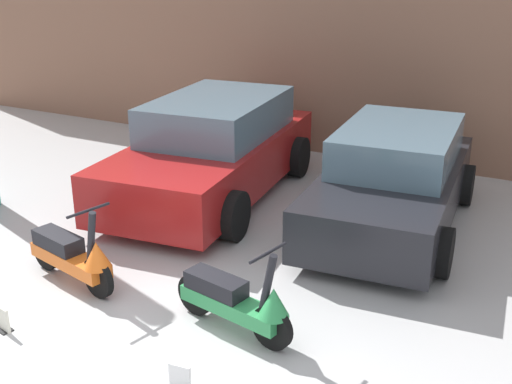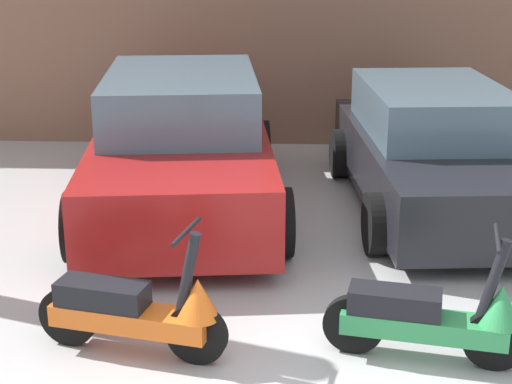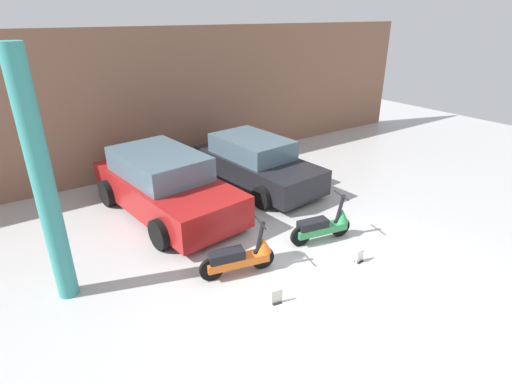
% 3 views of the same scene
% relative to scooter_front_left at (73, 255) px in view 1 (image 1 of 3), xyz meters
% --- Properties ---
extents(ground_plane, '(28.00, 28.00, 0.00)m').
position_rel_scooter_front_left_xyz_m(ground_plane, '(1.31, -1.13, -0.36)').
color(ground_plane, '#B2B2B2').
extents(wall_back, '(19.60, 0.12, 4.12)m').
position_rel_scooter_front_left_xyz_m(wall_back, '(1.31, 5.96, 1.70)').
color(wall_back, '#845B47').
rests_on(wall_back, ground_plane).
extents(scooter_front_left, '(1.43, 0.62, 1.01)m').
position_rel_scooter_front_left_xyz_m(scooter_front_left, '(0.00, 0.00, 0.00)').
color(scooter_front_left, black).
rests_on(scooter_front_left, ground_plane).
extents(scooter_front_right, '(1.41, 0.59, 0.99)m').
position_rel_scooter_front_left_xyz_m(scooter_front_right, '(2.08, -0.01, -0.01)').
color(scooter_front_right, black).
rests_on(scooter_front_right, ground_plane).
extents(car_rear_left, '(2.44, 4.49, 1.47)m').
position_rel_scooter_front_left_xyz_m(car_rear_left, '(-0.10, 3.17, 0.34)').
color(car_rear_left, maroon).
rests_on(car_rear_left, ground_plane).
extents(car_rear_center, '(2.14, 4.05, 1.33)m').
position_rel_scooter_front_left_xyz_m(car_rear_center, '(2.64, 3.29, 0.28)').
color(car_rear_center, black).
rests_on(car_rear_center, ground_plane).
extents(placard_near_left_scooter, '(0.20, 0.15, 0.26)m').
position_rel_scooter_front_left_xyz_m(placard_near_left_scooter, '(0.03, -1.05, -0.24)').
color(placard_near_left_scooter, black).
rests_on(placard_near_left_scooter, ground_plane).
extents(placard_near_right_scooter, '(0.20, 0.13, 0.26)m').
position_rel_scooter_front_left_xyz_m(placard_near_right_scooter, '(2.09, -1.02, -0.24)').
color(placard_near_right_scooter, black).
rests_on(placard_near_right_scooter, ground_plane).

